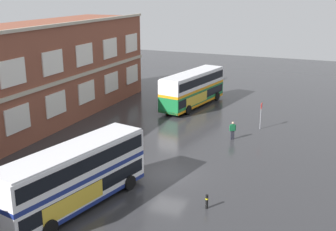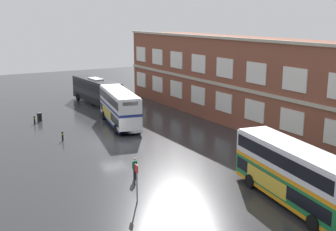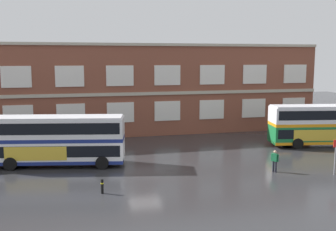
{
  "view_description": "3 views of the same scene",
  "coord_description": "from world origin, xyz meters",
  "px_view_note": "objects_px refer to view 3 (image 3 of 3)",
  "views": [
    {
      "loc": [
        -27.26,
        -11.43,
        13.62
      ],
      "look_at": [
        4.75,
        2.04,
        3.18
      ],
      "focal_mm": 45.9,
      "sensor_mm": 36.0,
      "label": 1
    },
    {
      "loc": [
        38.6,
        -16.21,
        12.58
      ],
      "look_at": [
        6.5,
        2.59,
        3.9
      ],
      "focal_mm": 45.59,
      "sensor_mm": 36.0,
      "label": 2
    },
    {
      "loc": [
        -5.52,
        -29.65,
        8.77
      ],
      "look_at": [
        2.3,
        1.84,
        4.08
      ],
      "focal_mm": 43.04,
      "sensor_mm": 36.0,
      "label": 3
    }
  ],
  "objects_px": {
    "double_decker_middle": "(326,124)",
    "bus_stand_flag": "(335,154)",
    "waiting_passenger": "(275,160)",
    "double_decker_near": "(56,140)",
    "safety_bollard_east": "(102,186)"
  },
  "relations": [
    {
      "from": "bus_stand_flag",
      "to": "double_decker_near",
      "type": "bearing_deg",
      "value": 159.1
    },
    {
      "from": "double_decker_near",
      "to": "bus_stand_flag",
      "type": "bearing_deg",
      "value": -20.9
    },
    {
      "from": "double_decker_near",
      "to": "bus_stand_flag",
      "type": "height_order",
      "value": "double_decker_near"
    },
    {
      "from": "double_decker_middle",
      "to": "bus_stand_flag",
      "type": "xyz_separation_m",
      "value": [
        -5.56,
        -9.12,
        -0.51
      ]
    },
    {
      "from": "safety_bollard_east",
      "to": "double_decker_middle",
      "type": "bearing_deg",
      "value": 21.74
    },
    {
      "from": "double_decker_near",
      "to": "waiting_passenger",
      "type": "bearing_deg",
      "value": -20.1
    },
    {
      "from": "double_decker_middle",
      "to": "waiting_passenger",
      "type": "bearing_deg",
      "value": -142.56
    },
    {
      "from": "double_decker_middle",
      "to": "safety_bollard_east",
      "type": "bearing_deg",
      "value": -158.26
    },
    {
      "from": "double_decker_middle",
      "to": "safety_bollard_east",
      "type": "xyz_separation_m",
      "value": [
        -22.92,
        -9.14,
        -1.66
      ]
    },
    {
      "from": "double_decker_middle",
      "to": "waiting_passenger",
      "type": "xyz_separation_m",
      "value": [
        -9.57,
        -7.33,
        -1.22
      ]
    },
    {
      "from": "bus_stand_flag",
      "to": "double_decker_middle",
      "type": "bearing_deg",
      "value": 58.63
    },
    {
      "from": "double_decker_middle",
      "to": "waiting_passenger",
      "type": "distance_m",
      "value": 12.12
    },
    {
      "from": "bus_stand_flag",
      "to": "safety_bollard_east",
      "type": "bearing_deg",
      "value": -179.93
    },
    {
      "from": "double_decker_middle",
      "to": "bus_stand_flag",
      "type": "bearing_deg",
      "value": -121.37
    },
    {
      "from": "double_decker_near",
      "to": "safety_bollard_east",
      "type": "xyz_separation_m",
      "value": [
        3.04,
        -7.81,
        -1.66
      ]
    }
  ]
}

